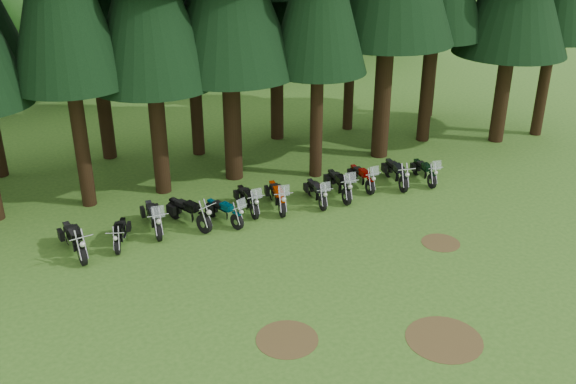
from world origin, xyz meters
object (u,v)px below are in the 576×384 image
motorcycle_6 (277,197)px  motorcycle_7 (317,193)px  motorcycle_10 (396,174)px  motorcycle_11 (424,172)px  motorcycle_2 (154,218)px  motorcycle_4 (224,212)px  motorcycle_9 (362,178)px  motorcycle_3 (189,213)px  motorcycle_5 (248,200)px  motorcycle_8 (339,185)px  motorcycle_0 (74,241)px  motorcycle_1 (120,234)px

motorcycle_6 → motorcycle_7: motorcycle_6 is taller
motorcycle_10 → motorcycle_11: 1.33m
motorcycle_2 → motorcycle_10: size_ratio=1.03×
motorcycle_4 → motorcycle_6: bearing=-12.9°
motorcycle_10 → motorcycle_9: bearing=-179.7°
motorcycle_9 → motorcycle_10: motorcycle_9 is taller
motorcycle_10 → motorcycle_7: bearing=-165.5°
motorcycle_2 → motorcycle_3: (1.31, -0.21, 0.00)m
motorcycle_5 → motorcycle_6: motorcycle_6 is taller
motorcycle_8 → motorcycle_9: size_ratio=1.12×
motorcycle_0 → motorcycle_2: (2.96, 0.47, 0.00)m
motorcycle_8 → motorcycle_0: bearing=-171.8°
motorcycle_1 → motorcycle_4: 3.96m
motorcycle_3 → motorcycle_7: bearing=-26.0°
motorcycle_1 → motorcycle_0: bearing=-159.1°
motorcycle_3 → motorcycle_11: (10.61, -0.64, -0.06)m
motorcycle_1 → motorcycle_2: 1.46m
motorcycle_0 → motorcycle_8: 10.72m
motorcycle_4 → motorcycle_6: (2.38, 0.26, 0.04)m
motorcycle_10 → motorcycle_6: bearing=-168.8°
motorcycle_6 → motorcycle_9: 4.13m
motorcycle_7 → motorcycle_10: (4.01, 0.11, 0.05)m
motorcycle_2 → motorcycle_5: bearing=3.8°
motorcycle_6 → motorcycle_0: bearing=-167.2°
motorcycle_11 → motorcycle_3: bearing=-172.7°
motorcycle_10 → motorcycle_4: bearing=-166.4°
motorcycle_2 → motorcycle_5: (3.81, -0.06, -0.04)m
motorcycle_3 → motorcycle_5: (2.50, 0.15, -0.04)m
motorcycle_4 → motorcycle_6: motorcycle_6 is taller
motorcycle_1 → motorcycle_10: 12.00m
motorcycle_3 → motorcycle_8: bearing=-24.0°
motorcycle_1 → motorcycle_4: (3.96, -0.13, 0.05)m
motorcycle_4 → motorcycle_10: 8.04m
motorcycle_4 → motorcycle_8: size_ratio=0.87×
motorcycle_6 → motorcycle_7: (1.65, -0.28, -0.05)m
motorcycle_4 → motorcycle_5: (1.22, 0.57, 0.01)m
motorcycle_3 → motorcycle_8: 6.46m
motorcycle_3 → motorcycle_11: motorcycle_11 is taller
motorcycle_10 → motorcycle_0: bearing=-167.3°
motorcycle_5 → motorcycle_10: 6.84m
motorcycle_2 → motorcycle_3: bearing=-4.3°
motorcycle_0 → motorcycle_9: size_ratio=1.11×
motorcycle_5 → motorcycle_11: 8.15m
motorcycle_9 → motorcycle_10: 1.57m
motorcycle_3 → motorcycle_9: 7.79m
motorcycle_3 → motorcycle_9: (7.79, 0.02, -0.05)m
motorcycle_4 → motorcycle_8: motorcycle_8 is taller
motorcycle_1 → motorcycle_5: motorcycle_5 is taller
motorcycle_8 → motorcycle_7: bearing=-165.0°
motorcycle_0 → motorcycle_5: (6.77, 0.41, -0.04)m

